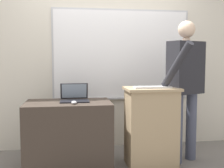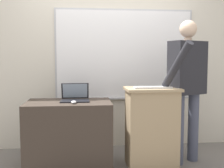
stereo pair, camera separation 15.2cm
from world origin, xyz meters
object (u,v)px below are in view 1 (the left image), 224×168
person_presenter (186,81)px  computer_mouse_by_laptop (74,102)px  side_desk (69,135)px  laptop (74,96)px  lectern_podium (151,126)px  wireless_keyboard (152,87)px

person_presenter → computer_mouse_by_laptop: 1.37m
side_desk → person_presenter: size_ratio=0.57×
person_presenter → laptop: 1.35m
lectern_podium → person_presenter: 0.70m
person_presenter → laptop: person_presenter is taller
person_presenter → lectern_podium: bearing=164.3°
lectern_podium → side_desk: lectern_podium is taller
lectern_podium → laptop: bearing=170.1°
person_presenter → computer_mouse_by_laptop: bearing=161.3°
lectern_podium → laptop: size_ratio=2.80×
side_desk → computer_mouse_by_laptop: computer_mouse_by_laptop is taller
laptop → computer_mouse_by_laptop: bearing=-92.0°
computer_mouse_by_laptop → person_presenter: bearing=5.9°
person_presenter → side_desk: bearing=154.6°
laptop → wireless_keyboard: 0.92m
person_presenter → laptop: bearing=151.7°
wireless_keyboard → computer_mouse_by_laptop: bearing=-179.1°
side_desk → lectern_podium: bearing=-5.3°
side_desk → laptop: (0.07, 0.07, 0.44)m
laptop → computer_mouse_by_laptop: size_ratio=3.32×
laptop → wireless_keyboard: (0.88, -0.21, 0.12)m
wireless_keyboard → lectern_podium: bearing=84.7°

